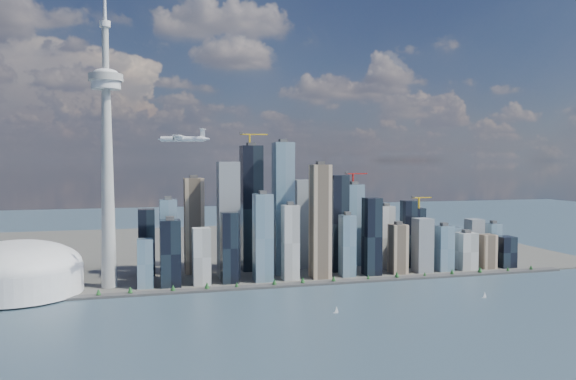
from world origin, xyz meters
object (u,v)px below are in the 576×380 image
object	(u,v)px
sailboat_west	(336,311)
needle_tower	(107,150)
dome_stadium	(18,271)
airplane	(183,138)
sailboat_east	(484,296)

from	to	relation	value
sailboat_west	needle_tower	bearing A→B (deg)	143.36
needle_tower	dome_stadium	world-z (taller)	needle_tower
airplane	sailboat_west	distance (m)	338.23
airplane	sailboat_east	bearing A→B (deg)	6.48
needle_tower	dome_stadium	size ratio (longest dim) A/B	2.75
needle_tower	airplane	bearing A→B (deg)	-49.62
needle_tower	airplane	xyz separation A→B (m)	(115.26, -135.52, 14.66)
needle_tower	airplane	world-z (taller)	needle_tower
airplane	dome_stadium	bearing A→B (deg)	170.84
dome_stadium	sailboat_west	bearing A→B (deg)	-26.92
dome_stadium	sailboat_west	distance (m)	516.63
airplane	sailboat_east	world-z (taller)	airplane
airplane	sailboat_west	xyz separation A→B (m)	(204.29, -107.79, -247.07)
sailboat_east	dome_stadium	bearing A→B (deg)	166.83
dome_stadium	airplane	size ratio (longest dim) A/B	2.60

